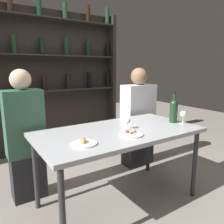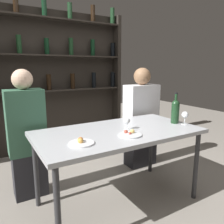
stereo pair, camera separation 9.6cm
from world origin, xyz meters
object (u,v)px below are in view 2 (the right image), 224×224
Objects in this scene: food_plate_1 at (81,142)px; seated_person_left at (27,138)px; seated_person_right at (141,120)px; wine_glass_1 at (185,115)px; wine_bottle at (175,110)px; wine_glass_0 at (127,122)px; food_plate_0 at (130,134)px.

food_plate_1 is 0.15× the size of seated_person_left.
wine_glass_1 is at bearing -91.99° from seated_person_right.
wine_bottle is at bearing -25.52° from seated_person_left.
seated_person_left is at bearing 143.55° from wine_glass_0.
wine_glass_0 is 0.19m from food_plate_0.
seated_person_right is (0.70, 0.75, -0.13)m from food_plate_0.
wine_bottle is 1.09m from food_plate_1.
wine_bottle is at bearing -6.11° from wine_glass_0.
food_plate_0 is 0.44m from food_plate_1.
seated_person_left reaches higher than food_plate_1.
food_plate_0 and food_plate_1 have the same top height.
seated_person_left reaches higher than wine_glass_0.
food_plate_0 is 1.03× the size of food_plate_1.
wine_bottle is 1.63× the size of food_plate_1.
food_plate_0 is at bearing -2.10° from food_plate_1.
food_plate_1 is at bearing -69.71° from seated_person_left.
seated_person_left is 1.42m from seated_person_right.
wine_glass_1 reaches higher than food_plate_1.
wine_bottle reaches higher than food_plate_0.
wine_glass_0 is 0.54m from food_plate_1.
wine_glass_1 is 1.12m from food_plate_1.
seated_person_right is at bearing 83.90° from wine_bottle.
wine_glass_0 is 0.57× the size of food_plate_1.
food_plate_0 is at bearing -115.27° from wine_glass_0.
wine_glass_1 is 0.10× the size of seated_person_left.
food_plate_1 is (-1.08, -0.09, -0.12)m from wine_bottle.
seated_person_left is (-0.71, 0.75, -0.13)m from food_plate_0.
wine_glass_0 is at bearing -36.45° from seated_person_left.
wine_bottle is at bearing 4.71° from food_plate_1.
seated_person_right reaches higher than food_plate_0.
seated_person_right is (1.42, -0.00, 0.00)m from seated_person_left.
wine_glass_1 is 0.67× the size of food_plate_0.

